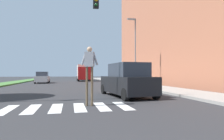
{
  "coord_description": "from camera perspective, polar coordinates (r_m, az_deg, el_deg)",
  "views": [
    {
      "loc": [
        0.52,
        -0.02,
        1.35
      ],
      "look_at": [
        4.55,
        18.67,
        1.72
      ],
      "focal_mm": 31.35,
      "sensor_mm": 36.0,
      "label": 1
    }
  ],
  "objects": [
    {
      "name": "ground_plane",
      "position": [
        30.05,
        -13.17,
        -3.66
      ],
      "size": [
        140.0,
        140.0,
        0.0
      ],
      "primitive_type": "plane",
      "color": "#2D2D30"
    },
    {
      "name": "crosswalk",
      "position": [
        8.11,
        -15.92,
        -10.61
      ],
      "size": [
        5.85,
        2.2,
        0.01
      ],
      "color": "silver",
      "rests_on": "ground_plane"
    },
    {
      "name": "median_strip",
      "position": [
        29.18,
        -28.24,
        -3.49
      ],
      "size": [
        2.52,
        64.0,
        0.15
      ],
      "primitive_type": "cube",
      "color": "#477A38",
      "rests_on": "ground_plane"
    },
    {
      "name": "apartment_block_right",
      "position": [
        29.63,
        26.85,
        15.6
      ],
      "size": [
        14.85,
        34.33,
        19.63
      ],
      "primitive_type": "cube",
      "color": "#B76B4C",
      "rests_on": "ground_plane"
    },
    {
      "name": "sidewalk_right",
      "position": [
        29.1,
        3.33,
        -3.63
      ],
      "size": [
        3.0,
        64.0,
        0.15
      ],
      "primitive_type": "cube",
      "color": "#9E9991",
      "rests_on": "ground_plane"
    },
    {
      "name": "street_lamp_right",
      "position": [
        22.49,
        6.61,
        7.19
      ],
      "size": [
        1.02,
        0.24,
        7.5
      ],
      "color": "slate",
      "rests_on": "sidewalk_right"
    },
    {
      "name": "pedestrian_performer",
      "position": [
        8.28,
        -6.59,
        1.06
      ],
      "size": [
        0.73,
        0.35,
        2.49
      ],
      "color": "brown",
      "rests_on": "ground_plane"
    },
    {
      "name": "suv_crossing",
      "position": [
        11.7,
        4.39,
        -3.16
      ],
      "size": [
        2.47,
        4.8,
        1.97
      ],
      "color": "black",
      "rests_on": "ground_plane"
    },
    {
      "name": "sedan_midblock",
      "position": [
        30.29,
        -19.61,
        -2.16
      ],
      "size": [
        1.95,
        4.41,
        1.65
      ],
      "color": "#B7B7BC",
      "rests_on": "ground_plane"
    },
    {
      "name": "sedan_distant",
      "position": [
        44.91,
        -8.24,
        -1.86
      ],
      "size": [
        2.1,
        4.17,
        1.64
      ],
      "color": "#474C51",
      "rests_on": "ground_plane"
    },
    {
      "name": "sedan_far_horizon",
      "position": [
        53.31,
        -9.15,
        -1.73
      ],
      "size": [
        2.27,
        4.65,
        1.65
      ],
      "color": "#B7B7BC",
      "rests_on": "ground_plane"
    },
    {
      "name": "truck_box_delivery",
      "position": [
        37.15,
        -8.26,
        -0.67
      ],
      "size": [
        2.4,
        6.2,
        3.1
      ],
      "color": "maroon",
      "rests_on": "ground_plane"
    }
  ]
}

